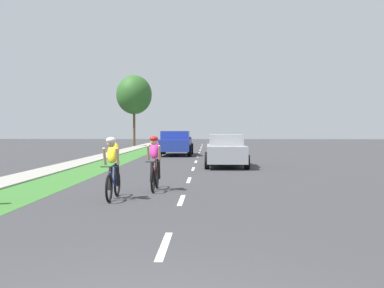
% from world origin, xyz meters
% --- Properties ---
extents(ground_plane, '(120.00, 120.00, 0.00)m').
position_xyz_m(ground_plane, '(0.00, 20.00, 0.00)').
color(ground_plane, '#38383A').
extents(grass_verge, '(1.84, 70.00, 0.01)m').
position_xyz_m(grass_verge, '(-4.49, 20.00, 0.00)').
color(grass_verge, '#38722D').
rests_on(grass_verge, ground_plane).
extents(sidewalk_concrete, '(1.39, 70.00, 0.10)m').
position_xyz_m(sidewalk_concrete, '(-6.10, 20.00, 0.00)').
color(sidewalk_concrete, '#9E998E').
rests_on(sidewalk_concrete, ground_plane).
extents(lane_markings_center, '(0.12, 53.13, 0.01)m').
position_xyz_m(lane_markings_center, '(0.00, 24.00, 0.00)').
color(lane_markings_center, white).
rests_on(lane_markings_center, ground_plane).
extents(cyclist_lead, '(0.42, 1.72, 1.58)m').
position_xyz_m(cyclist_lead, '(-1.74, 7.75, 0.81)').
color(cyclist_lead, black).
rests_on(cyclist_lead, ground_plane).
extents(cyclist_trailing, '(0.42, 1.72, 1.58)m').
position_xyz_m(cyclist_trailing, '(-0.88, 9.53, 0.81)').
color(cyclist_trailing, black).
rests_on(cyclist_trailing, ground_plane).
extents(sedan_silver, '(1.98, 4.30, 1.52)m').
position_xyz_m(sedan_silver, '(1.50, 18.29, 0.77)').
color(sedan_silver, '#A5A8AD').
rests_on(sedan_silver, ground_plane).
extents(pickup_blue, '(2.22, 5.10, 1.64)m').
position_xyz_m(pickup_blue, '(-1.51, 27.91, 0.83)').
color(pickup_blue, '#23389E').
rests_on(pickup_blue, ground_plane).
extents(street_tree_far, '(3.61, 3.61, 7.25)m').
position_xyz_m(street_tree_far, '(-6.88, 44.35, 5.25)').
color(street_tree_far, brown).
rests_on(street_tree_far, ground_plane).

